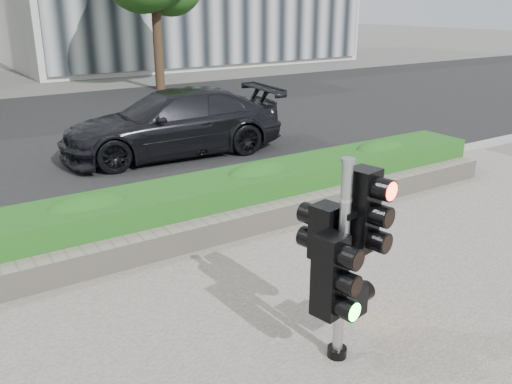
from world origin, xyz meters
The scene contains 7 objects.
ground centered at (0.00, 0.00, 0.00)m, with size 120.00×120.00×0.00m, color #51514C.
road centered at (0.00, 10.00, 0.01)m, with size 60.00×13.00×0.02m, color black.
curb centered at (0.00, 3.15, 0.06)m, with size 60.00×0.25×0.12m, color gray.
stone_wall centered at (0.00, 1.90, 0.20)m, with size 12.00×0.32×0.34m, color gray.
hedge centered at (0.00, 2.55, 0.37)m, with size 12.00×1.00×0.68m, color #368B2A.
traffic_signal centered at (0.06, -1.02, 1.12)m, with size 0.71×0.58×1.97m.
car_dark centered at (1.88, 6.53, 0.73)m, with size 1.98×4.87×1.41m, color black.
Camera 1 is at (-3.01, -4.29, 3.24)m, focal length 38.00 mm.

